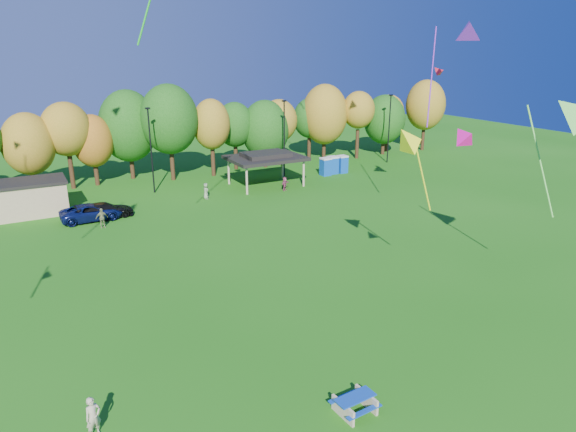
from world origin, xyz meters
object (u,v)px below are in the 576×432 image
porta_potties (334,165)px  car_d (105,210)px  kite_flyer (93,417)px  picnic_table (355,403)px  car_c (92,212)px

porta_potties → car_d: porta_potties is taller
porta_potties → kite_flyer: porta_potties is taller
picnic_table → car_d: (-4.49, 32.70, 0.28)m
picnic_table → car_c: bearing=96.2°
porta_potties → car_d: (-28.07, -4.42, -0.37)m
porta_potties → picnic_table: (-23.58, -37.12, -0.65)m
kite_flyer → picnic_table: bearing=-40.9°
porta_potties → car_c: (-29.22, -4.49, -0.34)m
kite_flyer → car_c: kite_flyer is taller
porta_potties → kite_flyer: (-33.60, -33.22, -0.21)m
porta_potties → picnic_table: bearing=-122.4°
porta_potties → kite_flyer: size_ratio=2.11×
picnic_table → porta_potties: bearing=54.0°
porta_potties → picnic_table: porta_potties is taller
picnic_table → car_d: size_ratio=0.37×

